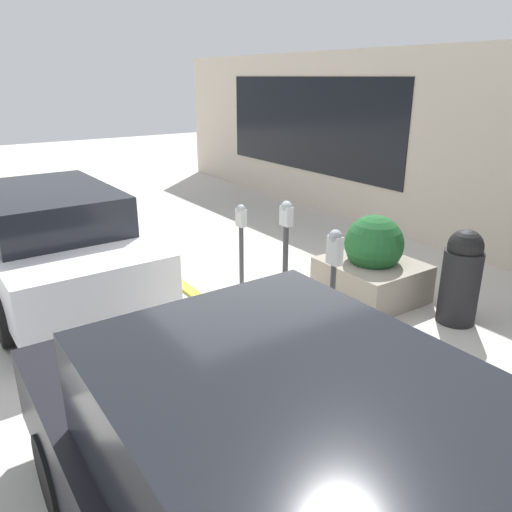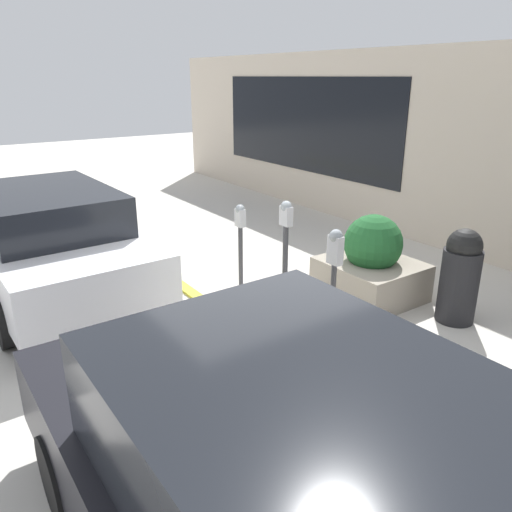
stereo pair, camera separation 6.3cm
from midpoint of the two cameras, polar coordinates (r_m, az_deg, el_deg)
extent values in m
plane|color=beige|center=(6.07, -1.52, -8.10)|extent=(40.00, 40.00, 0.00)
cube|color=gold|center=(6.03, -2.17, -8.13)|extent=(19.00, 0.16, 0.04)
cube|color=beige|center=(8.74, 24.10, 10.44)|extent=(19.00, 0.15, 3.34)
cube|color=black|center=(11.47, 5.16, 14.74)|extent=(5.70, 0.02, 2.00)
cylinder|color=#38383D|center=(5.49, 8.35, -5.74)|extent=(0.06, 0.06, 0.99)
cube|color=#B7B7BC|center=(5.24, 8.70, 0.68)|extent=(0.17, 0.09, 0.31)
sphere|color=gray|center=(5.19, 8.79, 2.29)|extent=(0.14, 0.14, 0.14)
cylinder|color=#38383D|center=(6.08, 3.03, -1.89)|extent=(0.07, 0.07, 1.19)
cube|color=#B7B7BC|center=(5.85, 3.15, 4.59)|extent=(0.16, 0.09, 0.23)
sphere|color=gray|center=(5.83, 3.17, 5.69)|extent=(0.13, 0.13, 0.13)
cylinder|color=#38383D|center=(6.83, -2.03, -0.45)|extent=(0.06, 0.06, 0.96)
cube|color=#B7B7BC|center=(6.64, -2.09, 4.39)|extent=(0.15, 0.09, 0.24)
sphere|color=gray|center=(6.61, -2.10, 5.38)|extent=(0.12, 0.12, 0.12)
cube|color=gray|center=(6.93, 12.65, -2.59)|extent=(1.22, 1.12, 0.51)
sphere|color=#1E5628|center=(6.76, 12.97, 1.40)|extent=(0.78, 0.78, 0.78)
cube|color=black|center=(3.10, 2.29, -26.71)|extent=(4.17, 1.93, 0.60)
cube|color=black|center=(2.58, 4.84, -19.41)|extent=(2.17, 1.69, 0.64)
cylinder|color=black|center=(4.48, 1.20, -14.81)|extent=(0.60, 0.23, 0.60)
cylinder|color=black|center=(3.94, -21.58, -22.15)|extent=(0.60, 0.23, 0.60)
cube|color=silver|center=(7.47, -22.85, 1.02)|extent=(4.46, 1.87, 0.65)
cube|color=black|center=(7.15, -23.14, 5.03)|extent=(2.34, 1.61, 0.51)
cylinder|color=black|center=(9.02, -19.55, 2.36)|extent=(0.62, 0.21, 0.62)
cylinder|color=black|center=(6.55, -12.79, -3.45)|extent=(0.62, 0.21, 0.62)
cylinder|color=black|center=(6.20, -26.88, -6.59)|extent=(0.62, 0.21, 0.62)
cylinder|color=black|center=(6.51, 21.88, -3.20)|extent=(0.46, 0.46, 0.91)
sphere|color=black|center=(6.34, 22.47, 1.09)|extent=(0.41, 0.41, 0.41)
camera|label=1|loc=(0.03, 89.69, 0.11)|focal=35.00mm
camera|label=2|loc=(0.03, -90.31, -0.11)|focal=35.00mm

